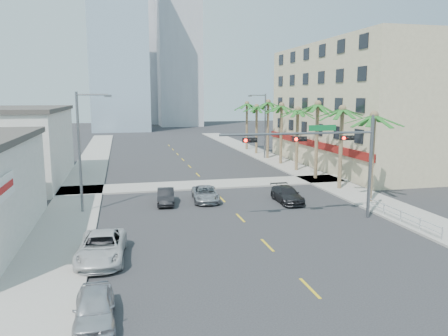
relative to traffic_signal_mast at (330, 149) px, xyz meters
name	(u,v)px	position (x,y,z in m)	size (l,w,h in m)	color
ground	(293,271)	(-5.78, -7.95, -5.06)	(260.00, 260.00, 0.00)	#262628
sidewalk_right	(329,183)	(6.22, 12.05, -4.99)	(4.00, 120.00, 0.15)	gray
sidewalk_left	(79,195)	(-17.78, 12.05, -4.99)	(4.00, 120.00, 0.15)	gray
sidewalk_cross	(208,184)	(-5.78, 14.05, -4.99)	(80.00, 4.00, 0.15)	gray
building_right	(368,106)	(16.21, 22.05, 2.43)	(15.25, 28.00, 15.00)	tan
building_left_far	(6,147)	(-25.28, 20.05, -1.46)	(11.00, 18.00, 7.20)	beige
tower_far_left	(118,33)	(-13.78, 87.05, 18.94)	(14.00, 14.00, 48.00)	#99B2C6
tower_far_right	(179,21)	(3.22, 102.05, 24.94)	(12.00, 12.00, 60.00)	#ADADB2
tower_far_center	(135,57)	(-8.78, 117.05, 15.94)	(16.00, 16.00, 42.00)	#ADADB2
traffic_signal_mast	(330,149)	(0.00, 0.00, 0.00)	(11.12, 0.54, 7.20)	slate
palm_tree_0	(374,116)	(5.82, 4.05, 2.02)	(4.80, 4.80, 7.80)	brown
palm_tree_1	(342,110)	(5.82, 9.25, 2.37)	(4.80, 4.80, 8.16)	brown
palm_tree_2	(318,105)	(5.82, 14.45, 2.72)	(4.80, 4.80, 8.52)	brown
palm_tree_3	(298,110)	(5.82, 19.65, 2.02)	(4.80, 4.80, 7.80)	brown
palm_tree_4	(282,106)	(5.82, 24.85, 2.37)	(4.80, 4.80, 8.16)	brown
palm_tree_5	(268,103)	(5.82, 30.05, 2.72)	(4.80, 4.80, 8.52)	brown
palm_tree_6	(257,107)	(5.82, 35.25, 2.02)	(4.80, 4.80, 7.80)	brown
palm_tree_7	(247,104)	(5.82, 40.45, 2.37)	(4.80, 4.80, 8.16)	brown
streetlight_left	(82,146)	(-16.78, 6.05, 0.00)	(2.55, 0.25, 9.00)	slate
streetlight_right	(264,123)	(5.21, 30.05, 0.00)	(2.55, 0.25, 9.00)	slate
guardrail	(401,215)	(4.52, -1.95, -4.39)	(0.08, 8.08, 1.00)	silver
car_parked_near	(94,308)	(-15.18, -10.95, -4.41)	(1.53, 3.81, 1.30)	silver
car_parked_mid	(102,246)	(-15.18, -3.71, -4.44)	(1.32, 3.79, 1.25)	black
car_parked_far	(102,247)	(-15.18, -4.19, -4.34)	(2.40, 5.21, 1.45)	silver
car_lane_left	(166,196)	(-10.61, 7.41, -4.43)	(1.33, 3.81, 1.26)	black
car_lane_center	(205,194)	(-7.28, 7.62, -4.44)	(2.06, 4.46, 1.24)	#A4A4A8
car_lane_right	(287,195)	(-0.78, 5.73, -4.42)	(1.81, 4.44, 1.29)	black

